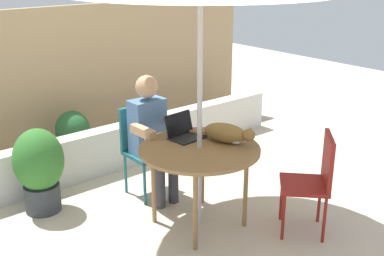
# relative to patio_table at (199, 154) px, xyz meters

# --- Properties ---
(ground_plane) EXTENTS (14.00, 14.00, 0.00)m
(ground_plane) POSITION_rel_patio_table_xyz_m (0.00, 0.00, -0.69)
(ground_plane) COLOR beige
(fence_back) EXTENTS (5.34, 0.08, 1.77)m
(fence_back) POSITION_rel_patio_table_xyz_m (0.00, 2.38, 0.20)
(fence_back) COLOR tan
(fence_back) RESTS_ON ground
(planter_wall_low) EXTENTS (4.81, 0.20, 0.50)m
(planter_wall_low) POSITION_rel_patio_table_xyz_m (0.00, 1.55, -0.44)
(planter_wall_low) COLOR beige
(planter_wall_low) RESTS_ON ground
(patio_table) EXTENTS (1.05, 1.05, 0.75)m
(patio_table) POSITION_rel_patio_table_xyz_m (0.00, 0.00, 0.00)
(patio_table) COLOR olive
(patio_table) RESTS_ON ground
(chair_occupied) EXTENTS (0.40, 0.40, 0.90)m
(chair_occupied) POSITION_rel_patio_table_xyz_m (0.00, 0.87, -0.15)
(chair_occupied) COLOR #1E606B
(chair_occupied) RESTS_ON ground
(chair_empty) EXTENTS (0.57, 0.57, 0.90)m
(chair_empty) POSITION_rel_patio_table_xyz_m (0.68, -0.72, -0.15)
(chair_empty) COLOR maroon
(chair_empty) RESTS_ON ground
(person_seated) EXTENTS (0.48, 0.48, 1.24)m
(person_seated) POSITION_rel_patio_table_xyz_m (0.00, 0.71, 0.01)
(person_seated) COLOR #4C72A5
(person_seated) RESTS_ON ground
(laptop) EXTENTS (0.32, 0.28, 0.21)m
(laptop) POSITION_rel_patio_table_xyz_m (0.05, 0.29, 0.12)
(laptop) COLOR black
(laptop) RESTS_ON patio_table
(cat) EXTENTS (0.32, 0.63, 0.17)m
(cat) POSITION_rel_patio_table_xyz_m (0.27, -0.07, 0.14)
(cat) COLOR olive
(cat) RESTS_ON patio_table
(potted_plant_near_fence) EXTENTS (0.47, 0.47, 0.82)m
(potted_plant_near_fence) POSITION_rel_patio_table_xyz_m (-0.98, 1.15, -0.24)
(potted_plant_near_fence) COLOR #33383D
(potted_plant_near_fence) RESTS_ON ground
(potted_plant_by_chair) EXTENTS (0.39, 0.39, 0.65)m
(potted_plant_by_chair) POSITION_rel_patio_table_xyz_m (-0.24, 1.93, -0.31)
(potted_plant_by_chair) COLOR #595654
(potted_plant_by_chair) RESTS_ON ground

